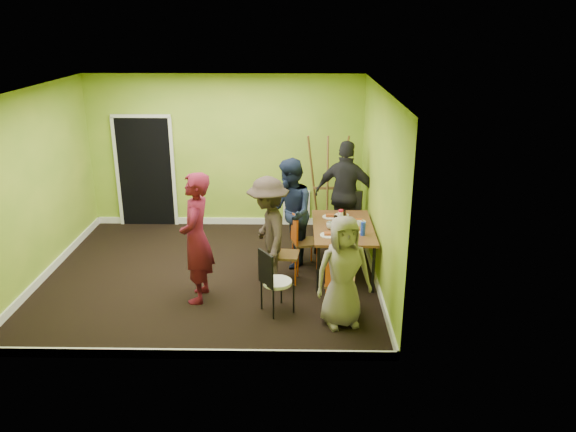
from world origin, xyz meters
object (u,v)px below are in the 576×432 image
person_left_far (290,213)px  person_back_end (346,194)px  chair_back_end (349,208)px  easel (327,186)px  dining_table (343,230)px  blue_bottle (363,229)px  chair_left_far (301,238)px  thermos (341,219)px  chair_left_near (281,249)px  person_front_end (343,272)px  chair_bentwood (273,279)px  chair_front_end (340,279)px  person_left_near (268,232)px  orange_bottle (337,221)px  person_standing (196,238)px

person_left_far → person_back_end: bearing=117.9°
chair_back_end → easel: 0.74m
dining_table → blue_bottle: blue_bottle is taller
chair_left_far → thermos: 0.72m
chair_left_near → person_front_end: (0.82, -1.23, 0.23)m
chair_bentwood → person_left_far: 1.63m
chair_front_end → blue_bottle: bearing=76.1°
chair_left_near → easel: size_ratio=0.49×
chair_front_end → person_left_near: person_left_near is taller
dining_table → chair_left_near: size_ratio=1.67×
orange_bottle → person_front_end: size_ratio=0.06×
chair_back_end → person_front_end: bearing=96.6°
orange_bottle → dining_table: bearing=-55.2°
chair_front_end → thermos: thermos is taller
thermos → orange_bottle: thermos is taller
chair_left_far → person_standing: (-1.42, -1.08, 0.42)m
chair_back_end → person_left_near: (-1.28, -1.43, 0.11)m
chair_left_near → person_left_near: (-0.17, -0.11, 0.31)m
chair_left_near → person_back_end: person_back_end is taller
chair_left_near → person_left_near: size_ratio=0.55×
chair_left_far → chair_left_near: (-0.29, -0.49, 0.01)m
chair_left_near → person_left_far: size_ratio=0.53×
person_left_near → person_back_end: size_ratio=0.89×
thermos → person_left_far: (-0.77, 0.27, -0.01)m
chair_bentwood → chair_back_end: bearing=119.4°
dining_table → blue_bottle: (0.26, -0.36, 0.15)m
easel → person_front_end: bearing=-89.0°
blue_bottle → person_left_near: bearing=-176.8°
thermos → orange_bottle: bearing=114.3°
chair_left_far → person_left_near: 0.83m
chair_back_end → chair_front_end: chair_back_end is taller
thermos → person_front_end: person_front_end is taller
blue_bottle → chair_left_near: bearing=178.1°
blue_bottle → easel: bearing=102.3°
blue_bottle → person_standing: (-2.31, -0.55, 0.06)m
chair_left_far → chair_back_end: bearing=119.8°
blue_bottle → person_back_end: person_back_end is taller
chair_left_far → chair_back_end: (0.81, 0.82, 0.21)m
chair_front_end → thermos: (0.09, 1.34, 0.35)m
thermos → orange_bottle: (-0.05, 0.11, -0.07)m
chair_left_far → blue_bottle: size_ratio=4.41×
blue_bottle → person_front_end: person_front_end is taller
dining_table → orange_bottle: bearing=124.8°
easel → thermos: (0.13, -1.59, -0.04)m
thermos → person_standing: size_ratio=0.12×
dining_table → blue_bottle: size_ratio=7.49×
chair_left_near → thermos: 1.02m
chair_left_near → orange_bottle: (0.84, 0.45, 0.29)m
blue_bottle → person_left_far: person_left_far is taller
person_standing → person_left_near: 1.07m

